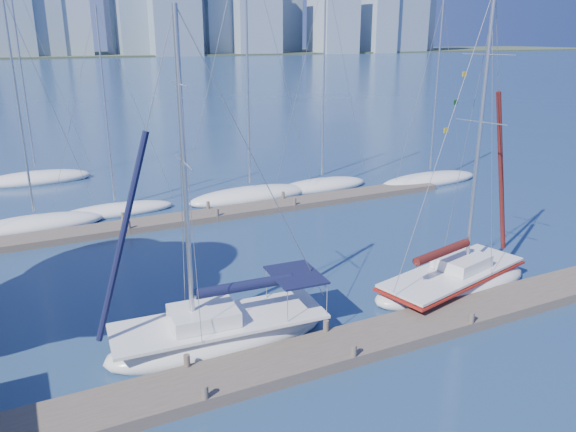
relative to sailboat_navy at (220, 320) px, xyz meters
name	(u,v)px	position (x,y,z in m)	size (l,w,h in m)	color
ground	(339,353)	(3.39, -2.38, -0.92)	(700.00, 700.00, 0.00)	navy
near_dock	(339,348)	(3.39, -2.38, -0.72)	(26.00, 2.00, 0.40)	brown
far_dock	(229,213)	(5.39, 13.62, -0.74)	(30.00, 1.80, 0.36)	brown
far_shore	(21,56)	(3.39, 317.62, -0.92)	(800.00, 100.00, 1.50)	#38472D
sailboat_navy	(220,320)	(0.00, 0.00, 0.00)	(8.08, 3.12, 11.70)	silver
sailboat_maroon	(454,268)	(10.24, -0.25, 0.11)	(8.07, 4.24, 12.56)	silver
bg_boat_0	(36,224)	(-5.09, 16.14, -0.66)	(7.52, 4.85, 12.68)	silver
bg_boat_1	(116,210)	(-0.61, 16.95, -0.69)	(7.20, 3.43, 12.12)	silver
bg_boat_2	(250,195)	(7.86, 16.25, -0.60)	(8.60, 4.06, 16.70)	silver
bg_boat_4	(322,185)	(13.37, 16.47, -0.64)	(6.96, 2.30, 14.70)	silver
bg_boat_5	(429,180)	(21.21, 14.46, -0.66)	(8.54, 4.64, 12.89)	silver
bg_boat_6	(37,178)	(-4.43, 27.29, -0.61)	(7.69, 2.85, 15.55)	silver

